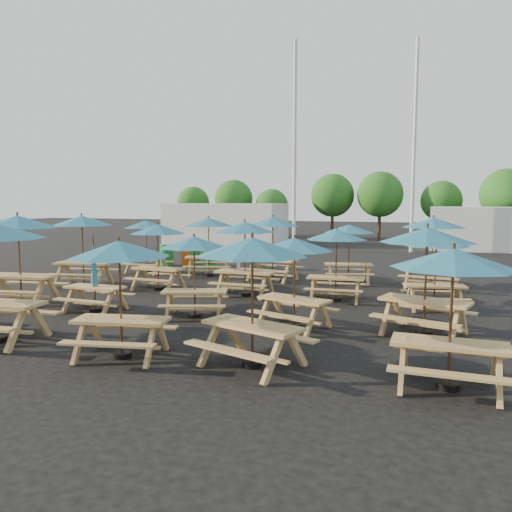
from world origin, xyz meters
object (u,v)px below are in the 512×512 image
(picnic_unit_2, at_px, (82,225))
(picnic_unit_7, at_px, (209,226))
(picnic_unit_9, at_px, (194,247))
(waste_bin_3, at_px, (211,256))
(picnic_unit_5, at_px, (95,280))
(picnic_unit_12, at_px, (252,255))
(picnic_unit_16, at_px, (453,267))
(picnic_unit_15, at_px, (349,232))
(waste_bin_1, at_px, (188,255))
(picnic_unit_11, at_px, (273,225))
(picnic_unit_13, at_px, (295,250))
(picnic_unit_18, at_px, (436,246))
(picnic_unit_17, at_px, (427,242))
(picnic_unit_10, at_px, (245,232))
(waste_bin_0, at_px, (167,255))
(picnic_unit_19, at_px, (433,227))
(picnic_unit_14, at_px, (337,239))
(waste_bin_2, at_px, (194,255))
(waste_bin_4, at_px, (244,258))
(picnic_unit_3, at_px, (146,228))
(picnic_unit_6, at_px, (158,233))
(picnic_unit_8, at_px, (119,257))
(picnic_unit_1, at_px, (18,228))

(picnic_unit_2, height_order, picnic_unit_7, picnic_unit_2)
(picnic_unit_9, bearing_deg, waste_bin_3, 93.17)
(picnic_unit_5, distance_m, picnic_unit_12, 6.26)
(picnic_unit_16, bearing_deg, picnic_unit_15, 108.71)
(picnic_unit_2, xyz_separation_m, picnic_unit_12, (8.44, -6.17, -0.12))
(picnic_unit_2, xyz_separation_m, waste_bin_1, (0.87, 6.27, -1.63))
(picnic_unit_11, bearing_deg, picnic_unit_15, 15.02)
(picnic_unit_13, distance_m, picnic_unit_18, 4.43)
(picnic_unit_13, height_order, picnic_unit_17, picnic_unit_17)
(picnic_unit_18, bearing_deg, picnic_unit_10, 165.79)
(picnic_unit_12, xyz_separation_m, picnic_unit_13, (-0.00, 2.88, -0.18))
(waste_bin_0, bearing_deg, picnic_unit_19, -12.53)
(picnic_unit_7, bearing_deg, picnic_unit_19, -17.70)
(picnic_unit_18, relative_size, waste_bin_3, 2.10)
(picnic_unit_10, relative_size, picnic_unit_17, 0.93)
(picnic_unit_14, height_order, picnic_unit_17, picnic_unit_17)
(picnic_unit_12, xyz_separation_m, picnic_unit_17, (2.85, 3.19, 0.06))
(waste_bin_2, bearing_deg, waste_bin_4, -9.28)
(picnic_unit_7, relative_size, waste_bin_3, 2.51)
(picnic_unit_3, height_order, picnic_unit_10, picnic_unit_10)
(picnic_unit_6, height_order, picnic_unit_17, picnic_unit_17)
(waste_bin_0, distance_m, waste_bin_3, 2.08)
(picnic_unit_17, bearing_deg, picnic_unit_13, -157.07)
(waste_bin_1, xyz_separation_m, waste_bin_3, (1.11, 0.03, 0.00))
(picnic_unit_15, bearing_deg, picnic_unit_8, -118.26)
(picnic_unit_14, height_order, picnic_unit_15, picnic_unit_15)
(picnic_unit_5, xyz_separation_m, picnic_unit_14, (5.79, 3.59, 0.98))
(picnic_unit_11, bearing_deg, waste_bin_0, 165.52)
(picnic_unit_8, relative_size, picnic_unit_15, 1.03)
(picnic_unit_6, xyz_separation_m, picnic_unit_7, (0.31, 3.34, 0.11))
(picnic_unit_7, height_order, waste_bin_2, picnic_unit_7)
(picnic_unit_7, distance_m, picnic_unit_10, 4.39)
(picnic_unit_17, bearing_deg, waste_bin_4, 147.08)
(waste_bin_2, distance_m, waste_bin_4, 2.66)
(waste_bin_4, bearing_deg, picnic_unit_19, -18.24)
(picnic_unit_8, distance_m, picnic_unit_18, 8.47)
(picnic_unit_6, relative_size, picnic_unit_11, 0.92)
(waste_bin_0, xyz_separation_m, waste_bin_3, (2.04, 0.38, 0.00))
(picnic_unit_5, xyz_separation_m, picnic_unit_9, (2.80, 0.29, 0.94))
(picnic_unit_13, bearing_deg, picnic_unit_1, -162.94)
(waste_bin_4, bearing_deg, picnic_unit_14, -48.26)
(picnic_unit_5, relative_size, waste_bin_4, 2.11)
(waste_bin_3, bearing_deg, picnic_unit_9, -67.88)
(picnic_unit_3, xyz_separation_m, picnic_unit_16, (11.26, -9.57, 0.05))
(picnic_unit_11, relative_size, picnic_unit_14, 1.12)
(picnic_unit_6, bearing_deg, picnic_unit_16, -32.19)
(picnic_unit_10, relative_size, picnic_unit_14, 1.10)
(picnic_unit_7, bearing_deg, waste_bin_2, 109.30)
(waste_bin_0, bearing_deg, picnic_unit_10, -44.05)
(picnic_unit_5, xyz_separation_m, waste_bin_2, (-1.88, 9.67, -0.36))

